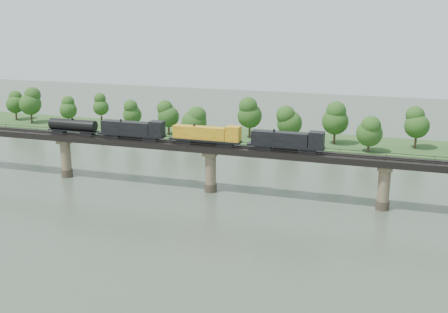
% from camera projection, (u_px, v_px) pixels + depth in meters
% --- Properties ---
extents(ground, '(400.00, 400.00, 0.00)m').
position_uv_depth(ground, '(159.00, 238.00, 107.78)').
color(ground, '#374436').
rests_on(ground, ground).
extents(far_bank, '(300.00, 24.00, 1.60)m').
position_uv_depth(far_bank, '(266.00, 139.00, 185.68)').
color(far_bank, '#26471C').
rests_on(far_bank, ground).
extents(bridge, '(236.00, 30.00, 11.50)m').
position_uv_depth(bridge, '(211.00, 170.00, 133.96)').
color(bridge, '#473A2D').
rests_on(bridge, ground).
extents(bridge_superstructure, '(220.00, 4.90, 0.75)m').
position_uv_depth(bridge_superstructure, '(210.00, 144.00, 132.34)').
color(bridge_superstructure, black).
rests_on(bridge_superstructure, bridge).
extents(far_treeline, '(289.06, 17.54, 13.60)m').
position_uv_depth(far_treeline, '(239.00, 117.00, 181.99)').
color(far_treeline, '#382619').
rests_on(far_treeline, far_bank).
extents(freight_train, '(70.94, 2.76, 4.88)m').
position_uv_depth(freight_train, '(180.00, 133.00, 134.11)').
color(freight_train, black).
rests_on(freight_train, bridge).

